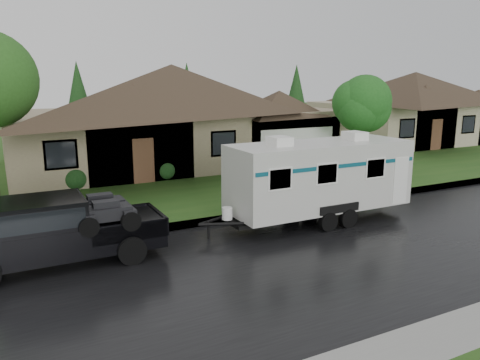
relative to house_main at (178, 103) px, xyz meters
name	(u,v)px	position (x,y,z in m)	size (l,w,h in m)	color
ground	(263,238)	(-2.29, -13.84, -3.59)	(140.00, 140.00, 0.00)	#234E18
road	(299,260)	(-2.29, -15.84, -3.59)	(140.00, 8.00, 0.01)	black
curb	(231,218)	(-2.29, -11.59, -3.52)	(140.00, 0.50, 0.15)	gray
lawn	(137,162)	(-2.29, 1.16, -3.52)	(140.00, 26.00, 0.15)	#234E18
house_main	(178,103)	(0.00, 0.00, 0.00)	(19.44, 10.80, 6.90)	gray
house_neighbor	(418,100)	(19.97, 0.50, -0.27)	(15.12, 9.72, 6.45)	tan
tree_right_green	(359,106)	(7.47, -6.94, -0.04)	(2.96, 2.96, 4.91)	#382B1E
shrub_row	(205,165)	(-0.29, -4.54, -2.94)	(13.60, 1.00, 1.00)	#143814
pickup_truck	(52,230)	(-8.39, -13.08, -2.59)	(5.61, 2.13, 1.87)	black
travel_trailer	(320,175)	(0.41, -13.08, -1.95)	(6.91, 2.43, 3.10)	beige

